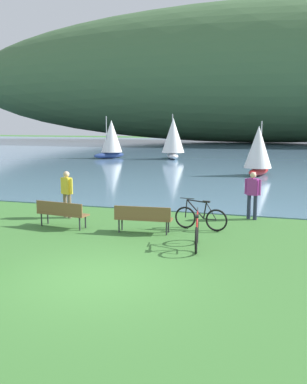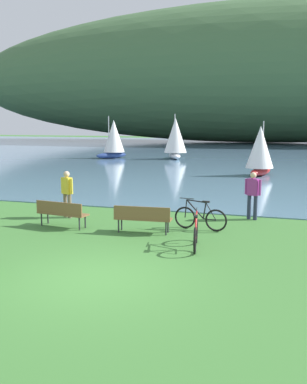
{
  "view_description": "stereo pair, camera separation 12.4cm",
  "coord_description": "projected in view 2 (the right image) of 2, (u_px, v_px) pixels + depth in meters",
  "views": [
    {
      "loc": [
        3.82,
        -8.32,
        3.42
      ],
      "look_at": [
        -0.53,
        6.03,
        1.0
      ],
      "focal_mm": 39.94,
      "sensor_mm": 36.0,
      "label": 1
    },
    {
      "loc": [
        3.94,
        -8.28,
        3.42
      ],
      "look_at": [
        -0.53,
        6.03,
        1.0
      ],
      "focal_mm": 39.94,
      "sensor_mm": 36.0,
      "label": 2
    }
  ],
  "objects": [
    {
      "name": "bay_water",
      "position": [
        255.0,
        150.0,
        54.3
      ],
      "size": [
        180.0,
        80.0,
        0.04
      ],
      "primitive_type": "cube",
      "color": "#5B7F9E",
      "rests_on": "ground"
    },
    {
      "name": "park_bench_near_camera",
      "position": [
        61.0,
        212.0,
        14.12
      ],
      "size": [
        1.85,
        0.71,
        0.88
      ],
      "color": "brown",
      "rests_on": "ground"
    },
    {
      "name": "sailboat_mid_bay",
      "position": [
        175.0,
        138.0,
        40.41
      ],
      "size": [
        2.77,
        3.75,
        4.26
      ],
      "color": "white",
      "rests_on": "bay_water"
    },
    {
      "name": "bicycle_beside_path",
      "position": [
        196.0,
        234.0,
        11.77
      ],
      "size": [
        0.35,
        1.76,
        1.01
      ],
      "color": "black",
      "rests_on": "ground"
    },
    {
      "name": "sailboat_toward_hillside",
      "position": [
        114.0,
        139.0,
        41.48
      ],
      "size": [
        2.91,
        3.43,
        4.05
      ],
      "color": "navy",
      "rests_on": "bay_water"
    },
    {
      "name": "sailboat_nearest_to_shore",
      "position": [
        260.0,
        150.0,
        27.51
      ],
      "size": [
        2.19,
        3.12,
        3.52
      ],
      "color": "#B22323",
      "rests_on": "bay_water"
    },
    {
      "name": "distant_hillside",
      "position": [
        258.0,
        73.0,
        73.93
      ],
      "size": [
        115.79,
        28.0,
        23.86
      ],
      "primitive_type": "ellipsoid",
      "color": "#42663D",
      "rests_on": "bay_water"
    },
    {
      "name": "park_bench_further_along",
      "position": [
        143.0,
        217.0,
        13.36
      ],
      "size": [
        1.83,
        0.62,
        0.88
      ],
      "color": "brown",
      "rests_on": "ground"
    },
    {
      "name": "person_on_the_grass",
      "position": [
        67.0,
        191.0,
        15.53
      ],
      "size": [
        0.57,
        0.34,
        1.71
      ],
      "color": "#72604C",
      "rests_on": "ground"
    },
    {
      "name": "bicycle_leaning_near_bench",
      "position": [
        200.0,
        218.0,
        13.81
      ],
      "size": [
        1.76,
        0.27,
        1.01
      ],
      "color": "black",
      "rests_on": "ground"
    },
    {
      "name": "person_at_shoreline",
      "position": [
        253.0,
        193.0,
        15.2
      ],
      "size": [
        0.58,
        0.33,
        1.71
      ],
      "color": "#282D47",
      "rests_on": "ground"
    },
    {
      "name": "ground_plane",
      "position": [
        96.0,
        278.0,
        9.51
      ],
      "size": [
        200.0,
        200.0,
        0.0
      ],
      "primitive_type": "plane",
      "color": "#3D7533"
    }
  ]
}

